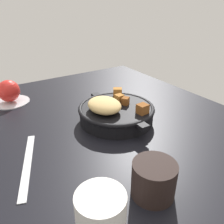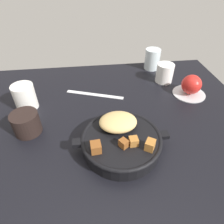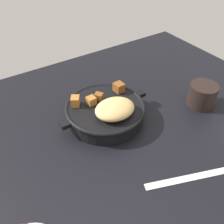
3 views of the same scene
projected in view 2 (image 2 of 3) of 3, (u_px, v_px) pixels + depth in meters
ground_plane at (105, 132)px, 61.83cm from camera, size 101.95×87.64×2.40cm
cast_iron_skillet at (121, 139)px, 53.73cm from camera, size 26.04×21.76×7.87cm
saucer_plate at (189, 93)px, 75.78cm from camera, size 12.18×12.18×0.60cm
red_apple at (191, 84)px, 73.29cm from camera, size 7.25×7.25×7.25cm
butter_knife at (95, 94)px, 75.40cm from camera, size 21.40×8.99×0.36cm
ceramic_mug_white at (25, 97)px, 66.84cm from camera, size 7.21×7.21×8.79cm
white_creamer_pitcher at (165, 73)px, 80.93cm from camera, size 6.85×6.85×7.65cm
coffee_mug_dark at (26, 123)px, 58.28cm from camera, size 7.98×7.98×6.72cm
water_glass_tall at (152, 59)px, 89.56cm from camera, size 6.77×6.77×9.03cm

